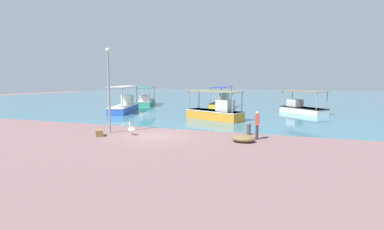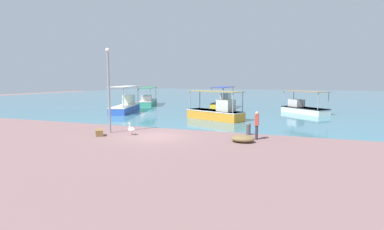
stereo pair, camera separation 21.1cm
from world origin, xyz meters
name	(u,v)px [view 1 (the left image)]	position (x,y,z in m)	size (l,w,h in m)	color
ground	(156,136)	(0.00, 0.00, 0.00)	(120.00, 120.00, 0.00)	#7D5C5B
harbor_water	(258,96)	(0.00, 48.00, 0.00)	(110.00, 90.00, 0.00)	teal
fishing_boat_near_left	(146,101)	(-11.63, 20.09, 0.61)	(4.10, 7.00, 2.46)	teal
fishing_boat_near_right	(222,103)	(-0.61, 19.35, 0.70)	(1.80, 6.53, 2.67)	gold
fishing_boat_outer	(216,112)	(1.49, 8.87, 0.68)	(5.70, 3.74, 2.55)	orange
fishing_boat_far_left	(302,108)	(8.71, 16.97, 0.58)	(4.98, 4.84, 2.36)	white
fishing_boat_center	(124,106)	(-9.74, 11.66, 0.66)	(3.78, 7.16, 2.84)	blue
pelican	(131,129)	(-1.64, -0.21, 0.38)	(0.79, 0.44, 0.80)	#E0997A
lamp_post	(109,86)	(-3.44, 0.03, 3.17)	(0.28, 0.28, 5.62)	gray
mooring_bollard	(249,128)	(5.44, 2.54, 0.43)	(0.30, 0.30, 0.80)	#47474C
fisherman_standing	(257,124)	(6.16, 1.19, 0.91)	(0.25, 0.42, 1.69)	#363142
net_pile	(243,139)	(5.55, 0.14, 0.20)	(1.34, 1.14, 0.40)	brown
cargo_crate	(99,133)	(-3.42, -1.14, 0.19)	(0.82, 0.45, 0.39)	olive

